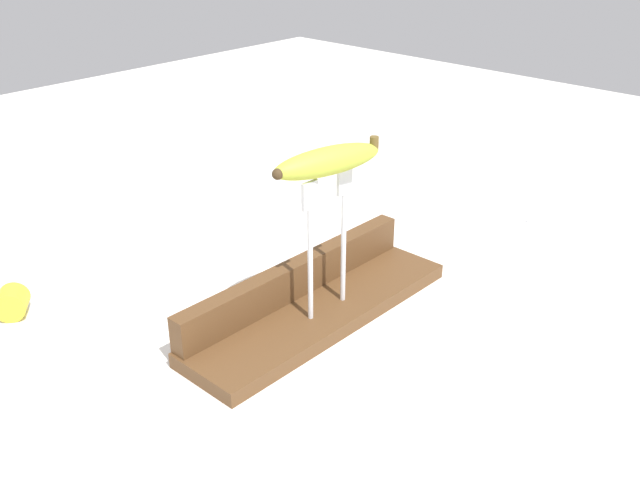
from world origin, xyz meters
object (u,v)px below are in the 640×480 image
fork_stand_center (327,232)px  fork_fallen_near (521,227)px  banana_raised_center (328,161)px  banana_chunk_near (12,302)px

fork_stand_center → fork_fallen_near: bearing=-6.1°
fork_stand_center → banana_raised_center: size_ratio=1.19×
fork_fallen_near → banana_chunk_near: (-0.74, 0.38, 0.02)m
fork_stand_center → banana_chunk_near: fork_stand_center is taller
fork_fallen_near → fork_stand_center: bearing=173.9°
banana_raised_center → banana_chunk_near: size_ratio=2.83×
banana_chunk_near → banana_raised_center: bearing=-49.2°
fork_stand_center → banana_raised_center: bearing=167.9°
fork_stand_center → fork_fallen_near: size_ratio=1.04×
banana_chunk_near → fork_stand_center: bearing=-49.2°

